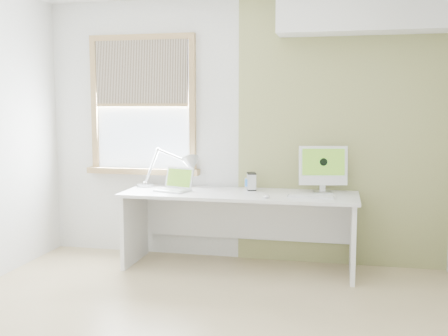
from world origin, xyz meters
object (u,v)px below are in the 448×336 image
(desk, at_px, (240,212))
(laptop, at_px, (176,185))
(imac, at_px, (323,167))
(external_drive, at_px, (251,181))
(desk_lamp, at_px, (182,167))

(desk, xyz_separation_m, laptop, (-0.62, -0.07, 0.25))
(desk, xyz_separation_m, imac, (0.77, 0.12, 0.44))
(laptop, distance_m, external_drive, 0.73)
(external_drive, bearing_deg, laptop, -165.17)
(laptop, bearing_deg, desk, 6.20)
(desk_lamp, bearing_deg, imac, -0.04)
(laptop, xyz_separation_m, imac, (1.39, 0.18, 0.19))
(desk, distance_m, imac, 0.89)
(desk_lamp, bearing_deg, desk, -10.84)
(desk, bearing_deg, external_drive, 54.15)
(laptop, bearing_deg, desk_lamp, 85.31)
(imac, bearing_deg, desk, -171.45)
(laptop, relative_size, external_drive, 2.23)
(desk_lamp, relative_size, imac, 1.56)
(laptop, height_order, imac, imac)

